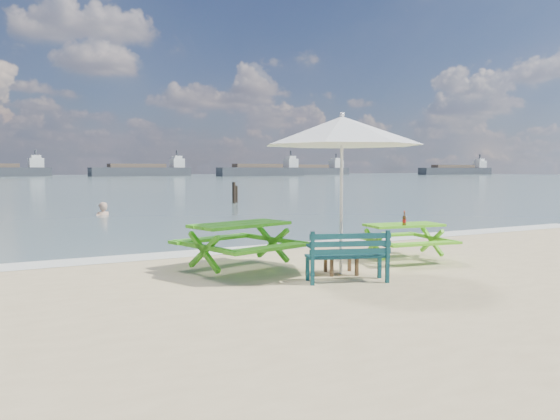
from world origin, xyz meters
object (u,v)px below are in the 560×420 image
side_table (341,263)px  swimmer (103,226)px  beer_bottle (404,221)px  patio_umbrella (342,131)px  park_bench (347,266)px  picnic_table_right (404,243)px  picnic_table_left (240,247)px

side_table → swimmer: bearing=95.9°
beer_bottle → patio_umbrella: bearing=-166.9°
side_table → beer_bottle: beer_bottle is taller
side_table → swimmer: 14.50m
patio_umbrella → swimmer: size_ratio=1.85×
park_bench → patio_umbrella: size_ratio=0.40×
picnic_table_right → patio_umbrella: 2.93m
picnic_table_right → swimmer: (-3.41, 13.79, -0.78)m
park_bench → side_table: size_ratio=1.99×
park_bench → picnic_table_left: bearing=123.0°
picnic_table_right → park_bench: park_bench is taller
patio_umbrella → swimmer: (-1.48, 14.41, -2.89)m
park_bench → swimmer: bearing=94.6°
beer_bottle → park_bench: bearing=-153.9°
picnic_table_left → picnic_table_right: picnic_table_left is taller
beer_bottle → swimmer: (-3.24, 14.00, -1.25)m
picnic_table_right → park_bench: size_ratio=1.36×
swimmer → picnic_table_left: bearing=-89.6°
side_table → beer_bottle: 1.91m
picnic_table_left → side_table: bearing=-38.9°
picnic_table_left → picnic_table_right: bearing=-8.8°
park_bench → beer_bottle: size_ratio=5.04×
patio_umbrella → side_table: bearing=0.0°
park_bench → side_table: (0.28, 0.59, -0.06)m
picnic_table_left → side_table: size_ratio=3.41×
picnic_table_left → patio_umbrella: (1.40, -1.13, 2.05)m
park_bench → patio_umbrella: patio_umbrella is taller
beer_bottle → side_table: bearing=-166.9°
picnic_table_right → patio_umbrella: patio_umbrella is taller
picnic_table_right → beer_bottle: beer_bottle is taller
beer_bottle → swimmer: 14.42m
picnic_table_right → beer_bottle: size_ratio=6.86×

